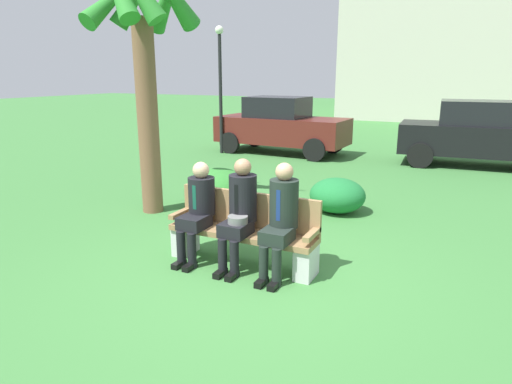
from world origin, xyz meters
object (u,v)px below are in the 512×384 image
seated_man_middle (240,209)px  street_lamp (220,77)px  palm_tree_tall (142,28)px  shrub_near_bench (337,195)px  parked_car_far (479,134)px  shrub_mid_lawn (219,188)px  park_bench (244,231)px  seated_man_right (281,215)px  parked_car_near (281,125)px  seated_man_left (198,206)px

seated_man_middle → street_lamp: size_ratio=0.37×
palm_tree_tall → shrub_near_bench: palm_tree_tall is taller
parked_car_far → shrub_mid_lawn: bearing=-123.3°
shrub_near_bench → seated_man_middle: bearing=-98.9°
park_bench → parked_car_far: bearing=72.7°
seated_man_middle → street_lamp: (-4.44, 7.14, 1.49)m
seated_man_right → parked_car_near: size_ratio=0.34×
seated_man_right → palm_tree_tall: bearing=155.0°
palm_tree_tall → street_lamp: size_ratio=1.21×
palm_tree_tall → shrub_near_bench: (2.92, 1.34, -2.74)m
seated_man_middle → shrub_mid_lawn: size_ratio=1.17×
seated_man_middle → parked_car_far: 8.64m
palm_tree_tall → shrub_mid_lawn: palm_tree_tall is taller
shrub_near_bench → street_lamp: size_ratio=0.26×
seated_man_middle → shrub_mid_lawn: bearing=126.6°
parked_car_near → seated_man_middle: bearing=-70.3°
seated_man_right → park_bench: bearing=167.6°
park_bench → parked_car_near: 8.28m
seated_man_left → shrub_mid_lawn: (-0.94, 2.08, -0.35)m
park_bench → street_lamp: 8.49m
park_bench → street_lamp: street_lamp is taller
shrub_near_bench → parked_car_near: bearing=122.3°
seated_man_middle → seated_man_right: (0.54, 0.01, 0.00)m
park_bench → parked_car_near: (-2.81, 7.77, 0.42)m
park_bench → parked_car_near: size_ratio=0.48×
shrub_mid_lawn → parked_car_far: bearing=56.7°
seated_man_right → shrub_near_bench: 2.79m
shrub_near_bench → shrub_mid_lawn: shrub_mid_lawn is taller
palm_tree_tall → seated_man_right: bearing=-25.0°
park_bench → shrub_near_bench: (0.44, 2.63, -0.12)m
shrub_mid_lawn → parked_car_near: 5.98m
seated_man_middle → shrub_near_bench: 2.83m
seated_man_middle → seated_man_right: 0.54m
seated_man_left → park_bench: bearing=12.4°
park_bench → shrub_near_bench: park_bench is taller
seated_man_left → seated_man_middle: seated_man_middle is taller
seated_man_left → parked_car_near: 8.21m
park_bench → seated_man_left: 0.67m
shrub_mid_lawn → street_lamp: bearing=119.8°
street_lamp → parked_car_far: bearing=9.2°
parked_car_far → street_lamp: street_lamp is taller
seated_man_middle → street_lamp: street_lamp is taller
palm_tree_tall → parked_car_near: size_ratio=1.12×
park_bench → shrub_mid_lawn: size_ratio=1.65×
seated_man_left → parked_car_far: parked_car_far is taller
shrub_mid_lawn → street_lamp: (-2.90, 5.06, 1.88)m
shrub_near_bench → parked_car_far: parked_car_far is taller
palm_tree_tall → parked_car_far: palm_tree_tall is taller
seated_man_middle → seated_man_right: seated_man_middle is taller
park_bench → parked_car_near: bearing=109.9°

